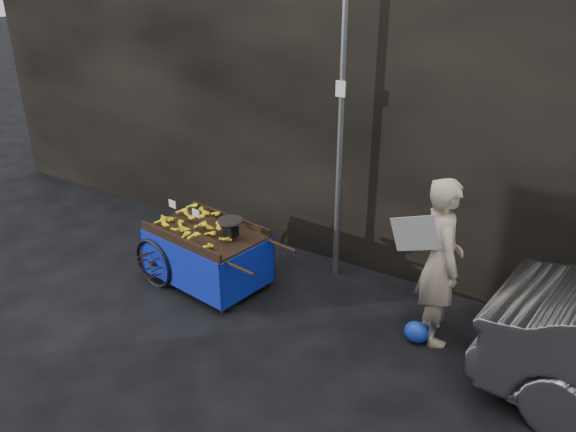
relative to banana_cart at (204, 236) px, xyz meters
The scene contains 6 objects.
ground 1.18m from the banana_cart, 11.58° to the right, with size 80.00×80.00×0.00m, color black.
building_wall 3.32m from the banana_cart, 60.56° to the left, with size 13.50×2.00×5.00m.
street_pole 2.16m from the banana_cart, 41.10° to the left, with size 0.12×0.10×4.00m.
banana_cart is the anchor object (origin of this frame).
vendor 2.85m from the banana_cart, ahead, with size 0.90×0.79×1.82m.
plastic_bag 2.76m from the banana_cart, ahead, with size 0.27×0.21×0.24m, color blue.
Camera 1 is at (3.25, -4.42, 3.69)m, focal length 35.00 mm.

